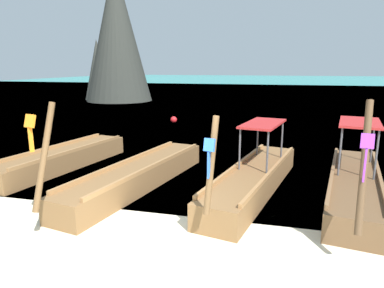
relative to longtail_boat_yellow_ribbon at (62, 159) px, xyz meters
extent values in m
plane|color=beige|center=(4.58, -4.46, -0.32)|extent=(120.00, 120.00, 0.00)
plane|color=teal|center=(4.58, 57.34, -0.32)|extent=(120.00, 120.00, 0.00)
cube|color=brown|center=(0.00, 0.02, -0.02)|extent=(2.00, 5.32, 0.61)
cube|color=#996C3F|center=(-0.48, 0.11, 0.33)|extent=(0.97, 4.73, 0.10)
cube|color=#996C3F|center=(0.48, -0.07, 0.33)|extent=(0.97, 4.73, 0.10)
cube|color=brown|center=(3.14, -1.05, -0.02)|extent=(2.17, 6.06, 0.61)
cube|color=#996C3F|center=(2.68, -0.96, 0.34)|extent=(1.15, 5.40, 0.10)
cube|color=#996C3F|center=(3.60, -1.14, 0.34)|extent=(1.15, 5.40, 0.10)
cylinder|color=brown|center=(2.52, -4.15, 1.30)|extent=(0.26, 0.76, 2.06)
cube|color=orange|center=(2.48, -4.37, 2.02)|extent=(0.22, 0.17, 0.25)
cube|color=orange|center=(2.48, -4.39, 1.68)|extent=(0.05, 0.08, 0.45)
cube|color=brown|center=(6.29, -0.68, -0.02)|extent=(2.25, 5.87, 0.61)
cube|color=#996C3F|center=(5.81, -0.57, 0.34)|extent=(1.20, 5.21, 0.10)
cube|color=#996C3F|center=(6.77, -0.78, 0.34)|extent=(1.20, 5.21, 0.10)
cylinder|color=brown|center=(5.67, -3.56, 1.19)|extent=(0.23, 0.55, 1.83)
cube|color=blue|center=(5.65, -3.66, 1.60)|extent=(0.22, 0.15, 0.25)
cube|color=blue|center=(5.65, -3.68, 1.22)|extent=(0.05, 0.08, 0.51)
cylinder|color=#4C4C51|center=(5.90, -0.74, 0.84)|extent=(0.06, 0.06, 1.11)
cylinder|color=#4C4C51|center=(6.62, -0.90, 0.84)|extent=(0.06, 0.06, 1.11)
cylinder|color=#4C4C51|center=(6.27, 0.95, 0.84)|extent=(0.06, 0.06, 1.11)
cylinder|color=#4C4C51|center=(6.99, 0.80, 0.84)|extent=(0.06, 0.06, 1.11)
cube|color=#AD2323|center=(6.45, 0.03, 1.43)|extent=(1.29, 2.08, 0.06)
cube|color=brown|center=(8.82, -0.54, -0.02)|extent=(2.14, 5.77, 0.60)
cube|color=brown|center=(8.29, -0.45, 0.33)|extent=(1.00, 5.14, 0.10)
cube|color=brown|center=(9.35, -0.64, 0.33)|extent=(1.00, 5.14, 0.10)
cylinder|color=brown|center=(8.27, -3.57, 1.35)|extent=(0.28, 0.91, 2.19)
cube|color=purple|center=(8.24, -3.74, 1.82)|extent=(0.22, 0.17, 0.25)
cube|color=purple|center=(8.24, -3.76, 1.42)|extent=(0.04, 0.08, 0.56)
cylinder|color=#4C4C51|center=(8.40, -0.61, 0.89)|extent=(0.06, 0.06, 1.23)
cylinder|color=#4C4C51|center=(9.19, -0.76, 0.89)|extent=(0.06, 0.06, 1.23)
cylinder|color=#4C4C51|center=(8.70, 1.06, 0.89)|extent=(0.06, 0.06, 1.23)
cylinder|color=#4C4C51|center=(9.49, 0.91, 0.89)|extent=(0.06, 0.06, 1.23)
cube|color=#AD2323|center=(8.95, 0.15, 1.54)|extent=(1.30, 2.04, 0.06)
cone|color=#2D302B|center=(-8.23, 21.56, 6.03)|extent=(6.22, 6.22, 12.71)
cone|color=#32352F|center=(-10.77, 22.18, 2.63)|extent=(2.73, 2.73, 5.90)
sphere|color=red|center=(0.84, 9.85, -0.13)|extent=(0.38, 0.38, 0.38)
camera|label=1|loc=(6.82, -9.66, 3.00)|focal=32.36mm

